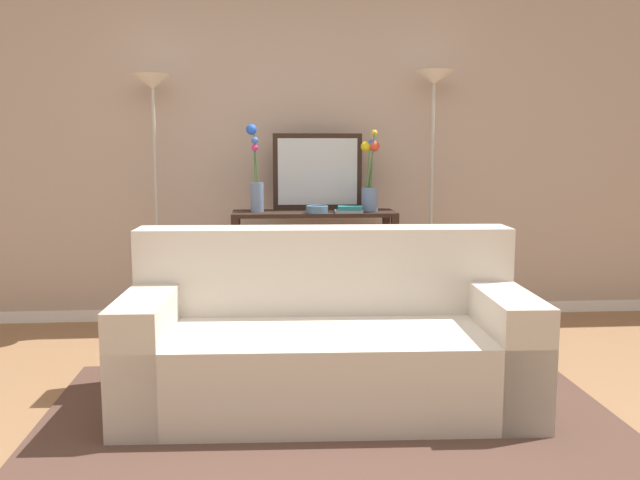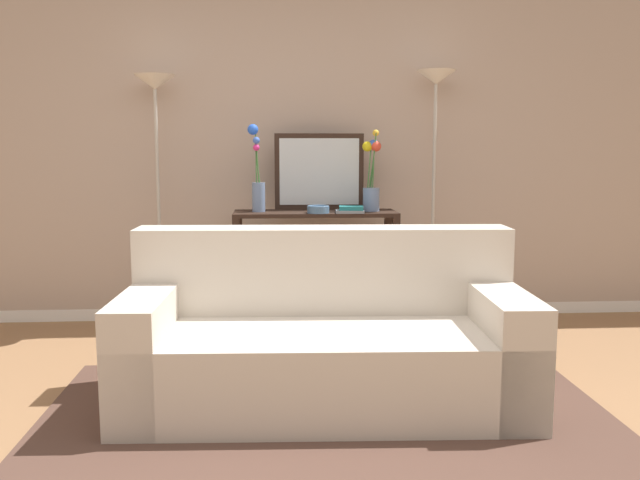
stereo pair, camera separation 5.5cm
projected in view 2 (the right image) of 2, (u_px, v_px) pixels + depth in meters
name	position (u px, v px, depth m)	size (l,w,h in m)	color
ground_plane	(284.00, 453.00, 2.92)	(16.00, 16.00, 0.02)	#936B47
back_wall	(278.00, 126.00, 5.08)	(12.00, 0.15, 2.93)	white
area_rug	(327.00, 412.00, 3.33)	(2.78, 1.60, 0.01)	#51382D
couch	(325.00, 343.00, 3.45)	(2.04, 0.98, 0.88)	beige
console_table	(315.00, 250.00, 4.79)	(1.15, 0.38, 0.86)	black
floor_lamp_left	(156.00, 131.00, 4.73)	(0.28, 0.28, 1.81)	#B7B2A8
floor_lamp_right	(435.00, 126.00, 4.86)	(0.28, 0.28, 1.85)	#B7B2A8
wall_mirror	(319.00, 172.00, 4.88)	(0.65, 0.02, 0.55)	black
vase_tall_flowers	(257.00, 180.00, 4.70)	(0.12, 0.10, 0.61)	#6B84AD
vase_short_flowers	(372.00, 180.00, 4.77)	(0.13, 0.13, 0.57)	#6B84AD
fruit_bowl	(318.00, 209.00, 4.63)	(0.15, 0.15, 0.05)	#4C7093
book_stack	(350.00, 210.00, 4.65)	(0.20, 0.16, 0.05)	slate
book_row_under_console	(276.00, 322.00, 4.85)	(0.37, 0.18, 0.12)	tan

